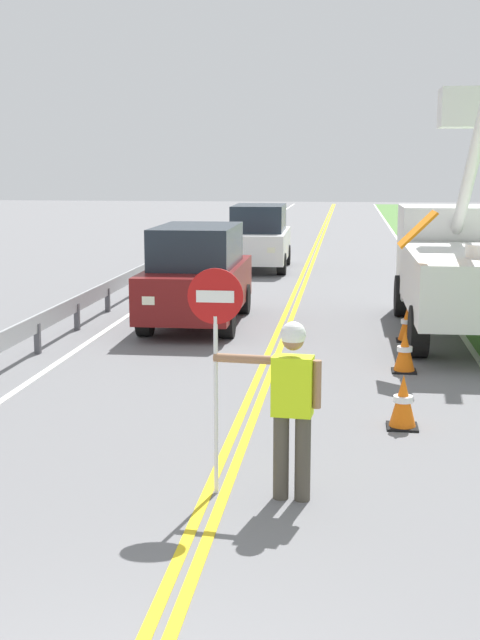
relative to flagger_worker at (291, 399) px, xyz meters
The scene contains 13 objects.
centerline_yellow_left 15.56m from the flagger_worker, 93.17° to the left, with size 0.11×110.00×0.01m, color yellow.
centerline_yellow_right 15.55m from the flagger_worker, 92.51° to the left, with size 0.11×110.00×0.01m, color yellow.
edge_line_right 15.79m from the flagger_worker, 79.65° to the left, with size 0.12×110.00×0.01m, color silver.
edge_line_left 16.14m from the flagger_worker, 105.74° to the left, with size 0.12×110.00×0.01m, color silver.
flagger_worker is the anchor object (origin of this frame).
stop_sign_paddle 1.02m from the flagger_worker, behind, with size 0.56×0.04×2.33m.
utility_bucket_truck 9.84m from the flagger_worker, 73.44° to the left, with size 2.67×6.83×4.91m.
oncoming_suv_nearest 9.93m from the flagger_worker, 105.34° to the left, with size 1.96×4.63×2.10m.
oncoming_suv_second 19.82m from the flagger_worker, 96.82° to the left, with size 2.00×4.64×2.10m.
traffic_cone_lead 2.96m from the flagger_worker, 63.82° to the left, with size 0.40×0.40×0.70m.
traffic_cone_mid 5.93m from the flagger_worker, 75.40° to the left, with size 0.40×0.40×0.70m.
traffic_cone_tail 8.47m from the flagger_worker, 78.41° to the left, with size 0.40×0.40×0.70m.
guardrail_left_shoulder 13.00m from the flagger_worker, 112.50° to the left, with size 0.10×32.00×0.71m.
Camera 1 is at (1.29, -3.73, 3.31)m, focal length 48.17 mm.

